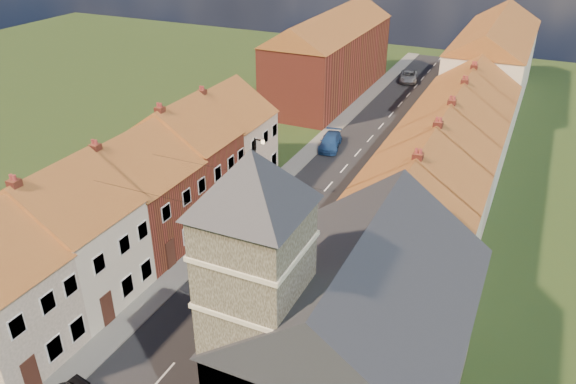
# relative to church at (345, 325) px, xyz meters

# --- Properties ---
(road) EXTENTS (7.00, 90.00, 0.02)m
(road) POSITION_rel_church_xyz_m (-9.36, 26.68, -5.87)
(road) COLOR black
(road) RESTS_ON ground
(pavement_left) EXTENTS (1.80, 90.00, 0.12)m
(pavement_left) POSITION_rel_church_xyz_m (-13.76, 26.68, -5.82)
(pavement_left) COLOR slate
(pavement_left) RESTS_ON ground
(pavement_right) EXTENTS (1.80, 90.00, 0.12)m
(pavement_right) POSITION_rel_church_xyz_m (-4.96, 26.68, -5.82)
(pavement_right) COLOR slate
(pavement_right) RESTS_ON ground
(church) EXTENTS (11.25, 14.25, 15.20)m
(church) POSITION_rel_church_xyz_m (0.00, 0.00, 0.00)
(church) COLOR #393427
(church) RESTS_ON ground
(cottage_r_tudor) EXTENTS (8.30, 5.20, 9.00)m
(cottage_r_tudor) POSITION_rel_church_xyz_m (-0.09, 9.37, -1.41)
(cottage_r_tudor) COLOR beige
(cottage_r_tudor) RESTS_ON ground
(cottage_r_white_near) EXTENTS (8.30, 6.00, 9.00)m
(cottage_r_white_near) POSITION_rel_church_xyz_m (-0.06, 14.77, -1.40)
(cottage_r_white_near) COLOR beige
(cottage_r_white_near) RESTS_ON ground
(cottage_r_cream_mid) EXTENTS (8.30, 5.20, 9.00)m
(cottage_r_cream_mid) POSITION_rel_church_xyz_m (-0.06, 20.17, -1.40)
(cottage_r_cream_mid) COLOR beige
(cottage_r_cream_mid) RESTS_ON ground
(cottage_r_pink) EXTENTS (8.30, 6.00, 9.00)m
(cottage_r_pink) POSITION_rel_church_xyz_m (-0.06, 25.57, -1.40)
(cottage_r_pink) COLOR silver
(cottage_r_pink) RESTS_ON ground
(cottage_r_white_far) EXTENTS (8.30, 5.20, 9.00)m
(cottage_r_white_far) POSITION_rel_church_xyz_m (-0.06, 30.97, -1.40)
(cottage_r_white_far) COLOR beige
(cottage_r_white_far) RESTS_ON ground
(cottage_r_cream_far) EXTENTS (8.30, 6.00, 9.00)m
(cottage_r_cream_far) POSITION_rel_church_xyz_m (-0.06, 36.37, -1.40)
(cottage_r_cream_far) COLOR beige
(cottage_r_cream_far) RESTS_ON ground
(cottage_l_cream) EXTENTS (8.30, 6.30, 9.10)m
(cottage_l_cream) POSITION_rel_church_xyz_m (-18.66, 2.22, -1.35)
(cottage_l_cream) COLOR beige
(cottage_l_cream) RESTS_ON ground
(cottage_l_white) EXTENTS (8.30, 6.90, 8.80)m
(cottage_l_white) POSITION_rel_church_xyz_m (-18.66, 8.62, -1.51)
(cottage_l_white) COLOR maroon
(cottage_l_white) RESTS_ON ground
(cottage_l_brick_mid) EXTENTS (8.30, 5.70, 9.10)m
(cottage_l_brick_mid) POSITION_rel_church_xyz_m (-18.66, 14.72, -1.35)
(cottage_l_brick_mid) COLOR maroon
(cottage_l_brick_mid) RESTS_ON ground
(cottage_l_pink) EXTENTS (8.30, 6.30, 8.80)m
(cottage_l_pink) POSITION_rel_church_xyz_m (-18.66, 20.52, -1.51)
(cottage_l_pink) COLOR beige
(cottage_l_pink) RESTS_ON ground
(block_right_far) EXTENTS (8.30, 24.20, 10.50)m
(block_right_far) POSITION_rel_church_xyz_m (-0.06, 51.68, -0.58)
(block_right_far) COLOR beige
(block_right_far) RESTS_ON ground
(block_left_far) EXTENTS (8.30, 24.20, 10.50)m
(block_left_far) POSITION_rel_church_xyz_m (-18.66, 46.68, -0.58)
(block_left_far) COLOR maroon
(block_left_far) RESTS_ON ground
(lamppost) EXTENTS (0.88, 0.15, 6.00)m
(lamppost) POSITION_rel_church_xyz_m (-13.17, 16.68, -2.34)
(lamppost) COLOR black
(lamppost) RESTS_ON pavement_left
(car_far) EXTENTS (2.76, 4.90, 1.34)m
(car_far) POSITION_rel_church_xyz_m (-12.29, 30.68, -5.21)
(car_far) COLOR navy
(car_far) RESTS_ON ground
(car_distant) EXTENTS (3.17, 5.21, 1.35)m
(car_distant) POSITION_rel_church_xyz_m (-10.86, 56.55, -5.20)
(car_distant) COLOR #979A9E
(car_distant) RESTS_ON ground
(pedestrian_right) EXTENTS (0.88, 0.72, 1.69)m
(pedestrian_right) POSITION_rel_church_xyz_m (-5.66, 3.86, -4.91)
(pedestrian_right) COLOR black
(pedestrian_right) RESTS_ON pavement_right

